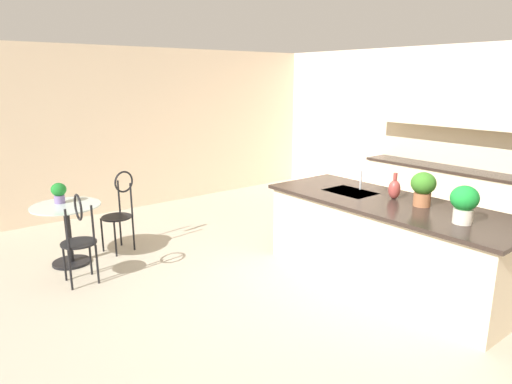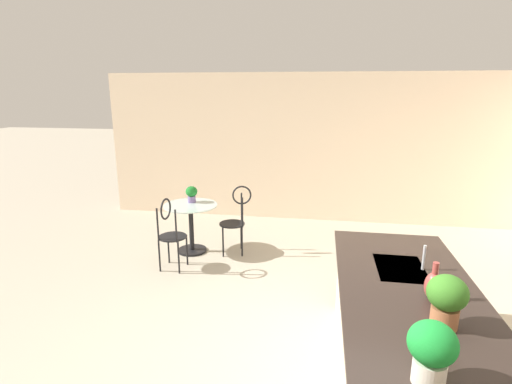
{
  "view_description": "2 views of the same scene",
  "coord_description": "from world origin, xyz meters",
  "px_view_note": "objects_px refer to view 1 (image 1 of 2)",
  "views": [
    {
      "loc": [
        3.05,
        -3.15,
        2.2
      ],
      "look_at": [
        -0.6,
        -0.27,
        1.02
      ],
      "focal_mm": 31.61,
      "sensor_mm": 36.0,
      "label": 1
    },
    {
      "loc": [
        3.01,
        0.14,
        2.4
      ],
      "look_at": [
        -1.42,
        -0.6,
        1.23
      ],
      "focal_mm": 27.65,
      "sensor_mm": 36.0,
      "label": 2
    }
  ],
  "objects_px": {
    "chair_by_island": "(120,208)",
    "potted_plant_on_table": "(59,192)",
    "potted_plant_counter_far": "(464,202)",
    "potted_plant_counter_near": "(423,187)",
    "bistro_table": "(68,229)",
    "vase_on_counter": "(394,189)",
    "chair_near_window": "(79,235)"
  },
  "relations": [
    {
      "from": "potted_plant_on_table",
      "to": "chair_near_window",
      "type": "bearing_deg",
      "value": -3.13
    },
    {
      "from": "potted_plant_on_table",
      "to": "potted_plant_counter_near",
      "type": "relative_size",
      "value": 0.7
    },
    {
      "from": "potted_plant_on_table",
      "to": "vase_on_counter",
      "type": "distance_m",
      "value": 3.9
    },
    {
      "from": "potted_plant_on_table",
      "to": "potted_plant_counter_near",
      "type": "distance_m",
      "value": 4.14
    },
    {
      "from": "chair_near_window",
      "to": "chair_by_island",
      "type": "xyz_separation_m",
      "value": [
        -0.72,
        0.74,
        0.0
      ]
    },
    {
      "from": "bistro_table",
      "to": "chair_by_island",
      "type": "height_order",
      "value": "chair_by_island"
    },
    {
      "from": "potted_plant_counter_far",
      "to": "vase_on_counter",
      "type": "height_order",
      "value": "potted_plant_counter_far"
    },
    {
      "from": "chair_by_island",
      "to": "potted_plant_counter_near",
      "type": "xyz_separation_m",
      "value": [
        3.03,
        2.03,
        0.55
      ]
    },
    {
      "from": "potted_plant_counter_far",
      "to": "chair_near_window",
      "type": "bearing_deg",
      "value": -138.29
    },
    {
      "from": "chair_near_window",
      "to": "chair_by_island",
      "type": "distance_m",
      "value": 1.04
    },
    {
      "from": "potted_plant_counter_near",
      "to": "potted_plant_counter_far",
      "type": "bearing_deg",
      "value": -22.38
    },
    {
      "from": "bistro_table",
      "to": "potted_plant_on_table",
      "type": "distance_m",
      "value": 0.46
    },
    {
      "from": "potted_plant_counter_far",
      "to": "potted_plant_counter_near",
      "type": "relative_size",
      "value": 0.99
    },
    {
      "from": "chair_by_island",
      "to": "potted_plant_counter_near",
      "type": "height_order",
      "value": "potted_plant_counter_near"
    },
    {
      "from": "chair_by_island",
      "to": "chair_near_window",
      "type": "bearing_deg",
      "value": -45.73
    },
    {
      "from": "potted_plant_counter_near",
      "to": "potted_plant_on_table",
      "type": "bearing_deg",
      "value": -138.71
    },
    {
      "from": "bistro_table",
      "to": "potted_plant_counter_far",
      "type": "relative_size",
      "value": 2.28
    },
    {
      "from": "bistro_table",
      "to": "potted_plant_on_table",
      "type": "height_order",
      "value": "potted_plant_on_table"
    },
    {
      "from": "bistro_table",
      "to": "chair_near_window",
      "type": "distance_m",
      "value": 0.68
    },
    {
      "from": "bistro_table",
      "to": "vase_on_counter",
      "type": "xyz_separation_m",
      "value": [
        2.62,
        2.73,
        0.58
      ]
    },
    {
      "from": "potted_plant_counter_near",
      "to": "vase_on_counter",
      "type": "xyz_separation_m",
      "value": [
        -0.35,
        0.02,
        -0.09
      ]
    },
    {
      "from": "potted_plant_on_table",
      "to": "chair_by_island",
      "type": "bearing_deg",
      "value": 83.63
    },
    {
      "from": "potted_plant_counter_near",
      "to": "vase_on_counter",
      "type": "relative_size",
      "value": 1.23
    },
    {
      "from": "chair_near_window",
      "to": "potted_plant_counter_far",
      "type": "relative_size",
      "value": 2.97
    },
    {
      "from": "potted_plant_counter_far",
      "to": "vase_on_counter",
      "type": "distance_m",
      "value": 0.94
    },
    {
      "from": "bistro_table",
      "to": "potted_plant_counter_far",
      "type": "height_order",
      "value": "potted_plant_counter_far"
    },
    {
      "from": "chair_near_window",
      "to": "potted_plant_on_table",
      "type": "distance_m",
      "value": 0.86
    },
    {
      "from": "bistro_table",
      "to": "potted_plant_on_table",
      "type": "relative_size",
      "value": 3.23
    },
    {
      "from": "chair_by_island",
      "to": "potted_plant_on_table",
      "type": "xyz_separation_m",
      "value": [
        -0.08,
        -0.7,
        0.31
      ]
    },
    {
      "from": "potted_plant_counter_near",
      "to": "chair_by_island",
      "type": "bearing_deg",
      "value": -146.16
    },
    {
      "from": "chair_by_island",
      "to": "potted_plant_counter_far",
      "type": "distance_m",
      "value": 4.05
    },
    {
      "from": "chair_near_window",
      "to": "potted_plant_counter_near",
      "type": "relative_size",
      "value": 2.94
    }
  ]
}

